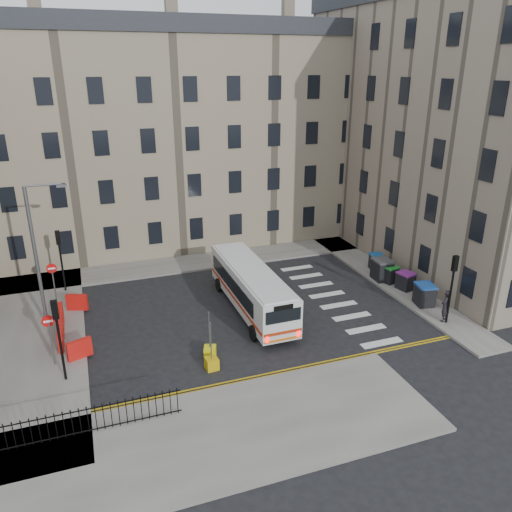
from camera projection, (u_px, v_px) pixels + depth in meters
ground at (272, 307)px, 30.84m from camera, size 120.00×120.00×0.00m
pavement_north at (153, 268)px, 36.48m from camera, size 36.00×3.20×0.15m
pavement_east at (365, 264)px, 37.15m from camera, size 2.40×26.00×0.15m
pavement_west at (27, 337)px, 27.29m from camera, size 6.00×22.00×0.15m
pavement_sw at (200, 439)px, 19.82m from camera, size 20.00×6.00×0.15m
terrace_north at (118, 138)px, 39.16m from camera, size 38.30×10.80×17.20m
corner_east at (483, 126)px, 37.75m from camera, size 17.80×24.30×19.20m
traffic_light_east at (453, 279)px, 27.68m from camera, size 0.28×0.22×4.10m
traffic_light_nw at (60, 251)px, 31.74m from camera, size 0.28×0.22×4.10m
traffic_light_sw at (58, 328)px, 22.52m from camera, size 0.28×0.22×4.10m
streetlamp at (36, 256)px, 26.95m from camera, size 0.50×0.22×8.14m
no_entry_north at (53, 276)px, 30.12m from camera, size 0.60×0.08×3.00m
no_entry_south at (49, 330)px, 23.97m from camera, size 0.60×0.08×3.00m
roadworks_barriers at (68, 325)px, 27.32m from camera, size 1.66×6.26×1.00m
iron_railings at (84, 421)px, 19.83m from camera, size 7.80×0.04×1.20m
bus at (251, 287)px, 29.91m from camera, size 2.52×9.85×2.66m
wheelie_bin_a at (425, 294)px, 30.55m from camera, size 1.29×1.41×1.34m
wheelie_bin_b at (405, 281)px, 32.71m from camera, size 1.11×1.22×1.16m
wheelie_bin_c at (389, 274)px, 33.80m from camera, size 1.05×1.16×1.15m
wheelie_bin_d at (382, 269)px, 34.13m from camera, size 1.21×1.38×1.46m
wheelie_bin_e at (376, 262)px, 35.90m from camera, size 1.13×1.22×1.14m
pedestrian at (445, 306)px, 28.48m from camera, size 0.84×0.75×1.93m
bollard_yellow at (210, 352)px, 25.42m from camera, size 0.76×0.76×0.60m
bollard_chevron at (212, 364)px, 24.43m from camera, size 0.64×0.64×0.60m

